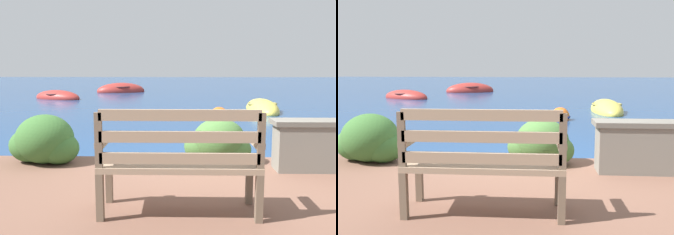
% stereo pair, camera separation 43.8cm
% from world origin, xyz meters
% --- Properties ---
extents(ground_plane, '(80.00, 80.00, 0.00)m').
position_xyz_m(ground_plane, '(0.00, 0.00, 0.00)').
color(ground_plane, navy).
extents(park_bench, '(1.37, 0.48, 0.93)m').
position_xyz_m(park_bench, '(-0.53, -2.01, 0.70)').
color(park_bench, brown).
rests_on(park_bench, patio_terrace).
extents(hedge_clump_far_left, '(0.94, 0.68, 0.64)m').
position_xyz_m(hedge_clump_far_left, '(-2.27, -0.37, 0.50)').
color(hedge_clump_far_left, '#38662D').
rests_on(hedge_clump_far_left, patio_terrace).
extents(hedge_clump_left, '(0.86, 0.62, 0.59)m').
position_xyz_m(hedge_clump_left, '(-0.02, -0.31, 0.47)').
color(hedge_clump_left, '#426B33').
rests_on(hedge_clump_left, patio_terrace).
extents(rowboat_nearest, '(0.94, 2.48, 0.69)m').
position_xyz_m(rowboat_nearest, '(2.20, 6.97, 0.06)').
color(rowboat_nearest, '#DBC64C').
rests_on(rowboat_nearest, ground_plane).
extents(rowboat_mid, '(2.53, 1.89, 0.67)m').
position_xyz_m(rowboat_mid, '(-5.80, 11.17, 0.06)').
color(rowboat_mid, '#9E2D28').
rests_on(rowboat_mid, ground_plane).
extents(rowboat_far, '(2.86, 2.02, 0.89)m').
position_xyz_m(rowboat_far, '(-3.60, 15.20, 0.08)').
color(rowboat_far, '#9E2D28').
rests_on(rowboat_far, ground_plane).
extents(mooring_buoy, '(0.56, 0.56, 0.51)m').
position_xyz_m(mooring_buoy, '(0.61, 5.09, 0.09)').
color(mooring_buoy, orange).
rests_on(mooring_buoy, ground_plane).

